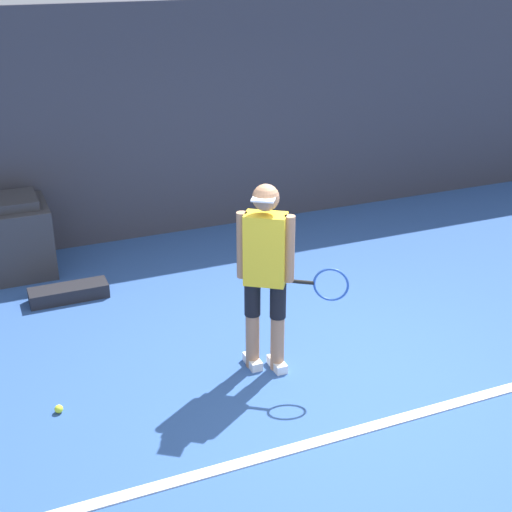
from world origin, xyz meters
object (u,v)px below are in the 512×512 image
(covered_chair, at_px, (20,236))
(tennis_ball, at_px, (59,409))
(equipment_bag, at_px, (69,293))
(tennis_player, at_px, (267,270))

(covered_chair, bearing_deg, tennis_ball, -91.01)
(covered_chair, height_order, equipment_bag, covered_chair)
(tennis_player, relative_size, tennis_ball, 24.79)
(tennis_ball, bearing_deg, equipment_bag, 78.42)
(tennis_player, bearing_deg, covered_chair, 155.19)
(tennis_ball, height_order, equipment_bag, equipment_bag)
(tennis_ball, height_order, covered_chair, covered_chair)
(tennis_player, bearing_deg, equipment_bag, 159.22)
(tennis_player, distance_m, equipment_bag, 2.57)
(covered_chair, bearing_deg, equipment_bag, -69.16)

